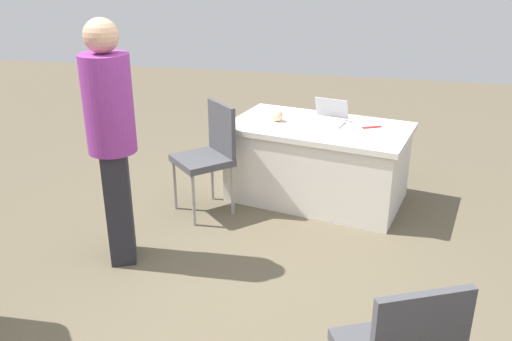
% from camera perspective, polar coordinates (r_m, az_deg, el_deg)
% --- Properties ---
extents(ground_plane, '(14.40, 14.40, 0.00)m').
position_cam_1_polar(ground_plane, '(3.76, -2.34, -13.05)').
color(ground_plane, brown).
extents(table_foreground, '(1.75, 1.22, 0.72)m').
position_cam_1_polar(table_foreground, '(5.01, 6.57, 0.89)').
color(table_foreground, silver).
rests_on(table_foreground, ground).
extents(chair_near_front, '(0.62, 0.62, 0.98)m').
position_cam_1_polar(chair_near_front, '(4.68, -4.99, 2.08)').
color(chair_near_front, '#9E9993').
rests_on(chair_near_front, ground).
extents(person_attendee_browsing, '(0.45, 0.45, 1.78)m').
position_cam_1_polar(person_attendee_browsing, '(3.88, -15.14, 3.90)').
color(person_attendee_browsing, '#26262D').
rests_on(person_attendee_browsing, ground).
extents(laptop_silver, '(0.38, 0.36, 0.21)m').
position_cam_1_polar(laptop_silver, '(4.98, 7.62, 5.56)').
color(laptop_silver, silver).
rests_on(laptop_silver, table_foreground).
extents(yarn_ball, '(0.11, 0.11, 0.11)m').
position_cam_1_polar(yarn_ball, '(4.96, 2.28, 5.85)').
color(yarn_ball, beige).
rests_on(yarn_ball, table_foreground).
extents(scissors_red, '(0.18, 0.12, 0.01)m').
position_cam_1_polar(scissors_red, '(4.89, 12.22, 4.53)').
color(scissors_red, red).
rests_on(scissors_red, table_foreground).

